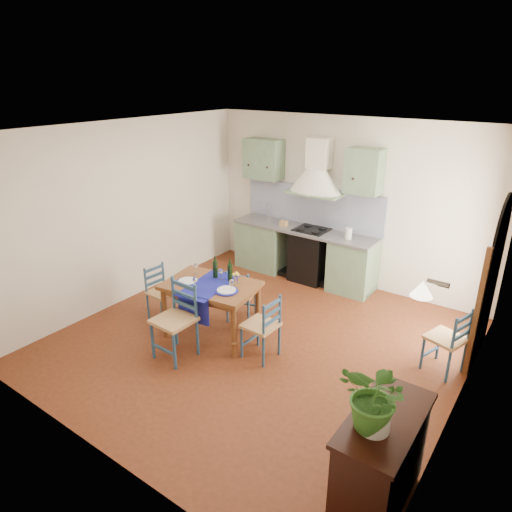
{
  "coord_description": "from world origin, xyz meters",
  "views": [
    {
      "loc": [
        3.07,
        -4.4,
        3.4
      ],
      "look_at": [
        -0.27,
        0.3,
        1.1
      ],
      "focal_mm": 32.0,
      "sensor_mm": 36.0,
      "label": 1
    }
  ],
  "objects_px": {
    "dining_table": "(211,290)",
    "chair_near": "(176,320)",
    "potted_plant": "(377,398)",
    "sideboard": "(380,459)"
  },
  "relations": [
    {
      "from": "chair_near",
      "to": "sideboard",
      "type": "bearing_deg",
      "value": -12.38
    },
    {
      "from": "dining_table",
      "to": "chair_near",
      "type": "xyz_separation_m",
      "value": [
        -0.04,
        -0.64,
        -0.17
      ]
    },
    {
      "from": "dining_table",
      "to": "chair_near",
      "type": "distance_m",
      "value": 0.66
    },
    {
      "from": "chair_near",
      "to": "sideboard",
      "type": "height_order",
      "value": "chair_near"
    },
    {
      "from": "sideboard",
      "to": "potted_plant",
      "type": "height_order",
      "value": "potted_plant"
    },
    {
      "from": "dining_table",
      "to": "chair_near",
      "type": "height_order",
      "value": "dining_table"
    },
    {
      "from": "potted_plant",
      "to": "sideboard",
      "type": "bearing_deg",
      "value": 80.47
    },
    {
      "from": "potted_plant",
      "to": "chair_near",
      "type": "bearing_deg",
      "value": 164.17
    },
    {
      "from": "dining_table",
      "to": "chair_near",
      "type": "relative_size",
      "value": 1.33
    },
    {
      "from": "potted_plant",
      "to": "dining_table",
      "type": "bearing_deg",
      "value": 152.97
    }
  ]
}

